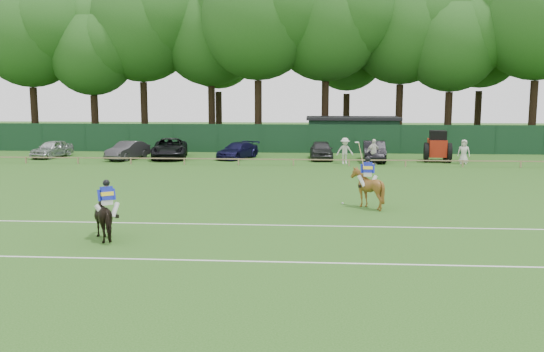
# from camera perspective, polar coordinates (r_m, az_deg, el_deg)

# --- Properties ---
(ground) EXTENTS (160.00, 160.00, 0.00)m
(ground) POSITION_cam_1_polar(r_m,az_deg,el_deg) (23.96, -1.70, -4.33)
(ground) COLOR #1E4C14
(ground) RESTS_ON ground
(horse_dark) EXTENTS (1.79, 2.04, 1.59)m
(horse_dark) POSITION_cam_1_polar(r_m,az_deg,el_deg) (21.45, -15.97, -3.96)
(horse_dark) COLOR black
(horse_dark) RESTS_ON ground
(horse_chestnut) EXTENTS (1.54, 1.72, 1.83)m
(horse_chestnut) POSITION_cam_1_polar(r_m,az_deg,el_deg) (26.58, 9.41, -1.18)
(horse_chestnut) COLOR brown
(horse_chestnut) RESTS_ON ground
(sedan_silver) EXTENTS (2.43, 4.38, 1.41)m
(sedan_silver) POSITION_cam_1_polar(r_m,az_deg,el_deg) (50.15, -20.96, 2.53)
(sedan_silver) COLOR #B7BABD
(sedan_silver) RESTS_ON ground
(sedan_grey) EXTENTS (2.63, 4.56, 1.42)m
(sedan_grey) POSITION_cam_1_polar(r_m,az_deg,el_deg) (46.88, -14.11, 2.48)
(sedan_grey) COLOR #313134
(sedan_grey) RESTS_ON ground
(suv_black) EXTENTS (3.66, 6.15, 1.60)m
(suv_black) POSITION_cam_1_polar(r_m,az_deg,el_deg) (46.89, -10.10, 2.71)
(suv_black) COLOR black
(suv_black) RESTS_ON ground
(sedan_navy) EXTENTS (3.50, 4.81, 1.29)m
(sedan_navy) POSITION_cam_1_polar(r_m,az_deg,el_deg) (46.10, -3.43, 2.54)
(sedan_navy) COLOR #14123B
(sedan_navy) RESTS_ON ground
(hatch_grey) EXTENTS (1.86, 4.37, 1.47)m
(hatch_grey) POSITION_cam_1_polar(r_m,az_deg,el_deg) (45.65, 4.90, 2.58)
(hatch_grey) COLOR #2F2F31
(hatch_grey) RESTS_ON ground
(estate_black) EXTENTS (1.89, 4.76, 1.54)m
(estate_black) POSITION_cam_1_polar(r_m,az_deg,el_deg) (44.94, 10.09, 2.43)
(estate_black) COLOR black
(estate_black) RESTS_ON ground
(spectator_left) EXTENTS (1.31, 0.84, 1.92)m
(spectator_left) POSITION_cam_1_polar(r_m,az_deg,el_deg) (42.99, 7.23, 2.49)
(spectator_left) COLOR beige
(spectator_left) RESTS_ON ground
(spectator_mid) EXTENTS (1.18, 0.94, 1.87)m
(spectator_mid) POSITION_cam_1_polar(r_m,az_deg,el_deg) (42.83, 10.02, 2.38)
(spectator_mid) COLOR white
(spectator_mid) RESTS_ON ground
(spectator_right) EXTENTS (0.99, 0.76, 1.81)m
(spectator_right) POSITION_cam_1_polar(r_m,az_deg,el_deg) (44.77, 18.47, 2.29)
(spectator_right) COLOR silver
(spectator_right) RESTS_ON ground
(rider_dark) EXTENTS (0.84, 0.66, 1.41)m
(rider_dark) POSITION_cam_1_polar(r_m,az_deg,el_deg) (21.30, -16.04, -2.06)
(rider_dark) COLOR silver
(rider_dark) RESTS_ON ground
(rider_chestnut) EXTENTS (0.94, 0.59, 2.05)m
(rider_chestnut) POSITION_cam_1_polar(r_m,az_deg,el_deg) (26.45, 9.45, 0.53)
(rider_chestnut) COLOR silver
(rider_chestnut) RESTS_ON ground
(polo_ball) EXTENTS (0.09, 0.09, 0.09)m
(polo_ball) POSITION_cam_1_polar(r_m,az_deg,el_deg) (27.39, 7.01, -2.70)
(polo_ball) COLOR silver
(polo_ball) RESTS_ON ground
(pitch_lines) EXTENTS (60.00, 5.10, 0.01)m
(pitch_lines) POSITION_cam_1_polar(r_m,az_deg,el_deg) (20.57, -2.68, -6.43)
(pitch_lines) COLOR silver
(pitch_lines) RESTS_ON ground
(pitch_rail) EXTENTS (62.10, 0.10, 0.50)m
(pitch_rail) POSITION_cam_1_polar(r_m,az_deg,el_deg) (41.60, 0.76, 1.65)
(pitch_rail) COLOR #997F5B
(pitch_rail) RESTS_ON ground
(perimeter_fence) EXTENTS (92.08, 0.08, 2.50)m
(perimeter_fence) POSITION_cam_1_polar(r_m,az_deg,el_deg) (50.47, 1.35, 3.73)
(perimeter_fence) COLOR #14351E
(perimeter_fence) RESTS_ON ground
(utility_shed) EXTENTS (8.40, 4.40, 3.04)m
(utility_shed) POSITION_cam_1_polar(r_m,az_deg,el_deg) (53.52, 7.95, 4.22)
(utility_shed) COLOR #14331E
(utility_shed) RESTS_ON ground
(tree_row) EXTENTS (96.00, 12.00, 21.00)m
(tree_row) POSITION_cam_1_polar(r_m,az_deg,el_deg) (58.50, 3.67, 3.10)
(tree_row) COLOR #26561C
(tree_row) RESTS_ON ground
(tractor) EXTENTS (2.20, 3.03, 2.39)m
(tractor) POSITION_cam_1_polar(r_m,az_deg,el_deg) (45.80, 16.05, 2.80)
(tractor) COLOR #A1200E
(tractor) RESTS_ON ground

